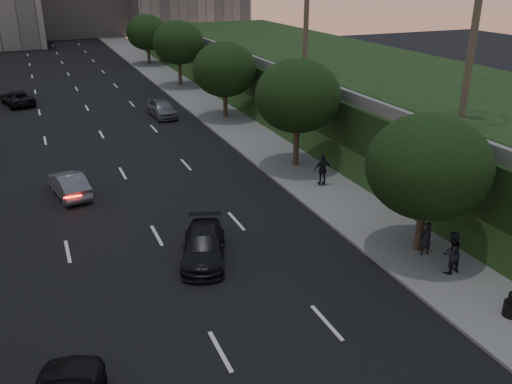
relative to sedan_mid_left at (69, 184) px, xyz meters
name	(u,v)px	position (x,y,z in m)	size (l,w,h in m)	color
road_surface	(105,142)	(3.27, 9.33, -0.66)	(16.00, 140.00, 0.02)	black
sidewalk_right	(238,126)	(13.52, 9.33, -0.59)	(4.50, 140.00, 0.15)	slate
embankment	(380,94)	(25.27, 7.33, 1.33)	(18.00, 90.00, 4.00)	black
parapet_wall	(287,73)	(16.77, 7.33, 3.68)	(0.35, 90.00, 0.70)	slate
tree_right_a	(428,167)	(13.57, -12.67, 3.35)	(5.20, 5.20, 6.24)	#38281C
tree_right_b	(298,96)	(13.57, -0.67, 3.85)	(5.20, 5.20, 6.74)	#38281C
tree_right_c	(225,69)	(13.57, 12.33, 3.35)	(5.20, 5.20, 6.24)	#38281C
tree_right_d	(178,43)	(13.57, 26.33, 3.85)	(5.20, 5.20, 6.74)	#38281C
tree_right_e	(147,32)	(13.57, 41.33, 3.35)	(5.20, 5.20, 6.24)	#38281C
sedan_mid_left	(69,184)	(0.00, 0.00, 0.00)	(1.41, 4.05, 1.33)	slate
sedan_far_left	(17,98)	(-2.39, 23.95, -0.01)	(2.18, 4.72, 1.31)	black
sedan_near_right	(204,246)	(4.66, -9.60, -0.03)	(1.79, 4.41, 1.28)	black
sedan_far_right	(162,108)	(8.78, 14.75, 0.07)	(1.75, 4.36, 1.48)	slate
pedestrian_a	(426,238)	(13.50, -13.18, 0.26)	(0.56, 0.37, 1.55)	black
pedestrian_b	(451,253)	(13.45, -14.78, 0.39)	(0.88, 0.69, 1.81)	black
pedestrian_c	(323,170)	(13.45, -4.28, 0.39)	(1.06, 0.44, 1.81)	black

